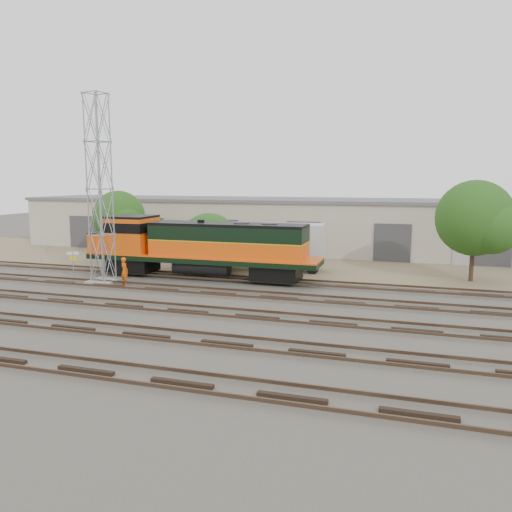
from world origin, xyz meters
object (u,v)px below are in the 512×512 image
(locomotive, at_px, (197,246))
(signal_tower, at_px, (100,193))
(worker, at_px, (125,271))
(semi_trailer, at_px, (251,240))

(locomotive, bearing_deg, signal_tower, -149.58)
(signal_tower, height_order, worker, signal_tower)
(worker, bearing_deg, signal_tower, 23.68)
(locomotive, distance_m, worker, 5.52)
(worker, xyz_separation_m, semi_trailer, (6.52, 8.38, 1.40))
(locomotive, bearing_deg, semi_trailer, 61.14)
(semi_trailer, bearing_deg, locomotive, -123.98)
(worker, distance_m, semi_trailer, 10.71)
(signal_tower, distance_m, semi_trailer, 12.32)
(signal_tower, bearing_deg, semi_trailer, 44.18)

